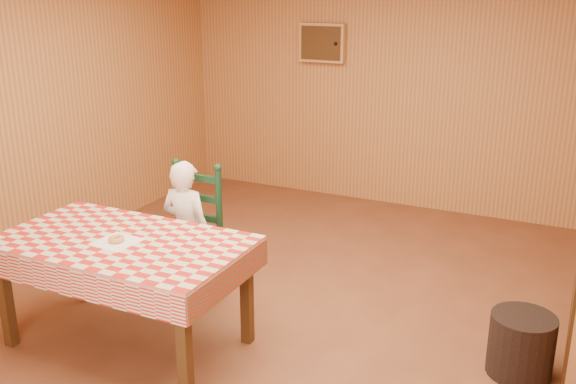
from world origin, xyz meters
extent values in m
plane|color=brown|center=(0.00, 0.00, 0.00)|extent=(6.00, 6.00, 0.00)
cube|color=#BE7F44|center=(0.00, 3.00, 1.30)|extent=(5.00, 0.10, 2.60)
cube|color=#BE7F44|center=(-2.50, 0.00, 1.30)|extent=(0.10, 6.00, 2.60)
cube|color=tan|center=(-0.90, 2.94, 1.75)|extent=(0.52, 0.08, 0.42)
cube|color=#472C13|center=(-0.90, 2.90, 1.75)|extent=(0.46, 0.02, 0.36)
sphere|color=black|center=(-0.72, 2.88, 1.75)|extent=(0.04, 0.04, 0.04)
cube|color=#472C13|center=(-0.78, -0.68, 0.72)|extent=(1.60, 0.90, 0.06)
cube|color=#472C13|center=(-1.50, -1.05, 0.34)|extent=(0.07, 0.07, 0.69)
cube|color=#472C13|center=(-0.06, -1.05, 0.34)|extent=(0.07, 0.07, 0.69)
cube|color=#472C13|center=(-1.50, -0.31, 0.34)|extent=(0.07, 0.07, 0.69)
cube|color=#472C13|center=(-0.06, -0.31, 0.34)|extent=(0.07, 0.07, 0.69)
cube|color=red|center=(-0.78, -0.68, 0.76)|extent=(1.64, 0.94, 0.02)
cube|color=red|center=(-0.78, -1.15, 0.66)|extent=(1.64, 0.02, 0.18)
cube|color=red|center=(-0.78, -0.21, 0.66)|extent=(1.64, 0.02, 0.18)
cube|color=#33612C|center=(-1.60, -0.68, 0.66)|extent=(0.02, 0.94, 0.18)
cube|color=#33612C|center=(0.04, -0.68, 0.66)|extent=(0.02, 0.94, 0.18)
cube|color=black|center=(-0.78, 0.05, 0.43)|extent=(0.44, 0.40, 0.04)
cylinder|color=black|center=(-0.97, -0.12, 0.21)|extent=(0.04, 0.04, 0.41)
cylinder|color=black|center=(-0.59, -0.12, 0.21)|extent=(0.04, 0.04, 0.41)
cylinder|color=black|center=(-0.97, 0.22, 0.21)|extent=(0.04, 0.04, 0.41)
cylinder|color=black|center=(-0.59, 0.22, 0.21)|extent=(0.04, 0.04, 0.41)
cylinder|color=black|center=(-0.97, 0.22, 0.75)|extent=(0.05, 0.05, 0.60)
sphere|color=black|center=(-0.97, 0.22, 1.05)|extent=(0.06, 0.06, 0.06)
cylinder|color=black|center=(-0.59, 0.22, 0.75)|extent=(0.05, 0.05, 0.60)
sphere|color=black|center=(-0.59, 0.22, 1.05)|extent=(0.06, 0.06, 0.06)
cube|color=black|center=(-0.78, 0.22, 0.63)|extent=(0.38, 0.03, 0.05)
cube|color=black|center=(-0.78, 0.22, 0.79)|extent=(0.38, 0.03, 0.05)
cube|color=black|center=(-0.78, 0.22, 0.95)|extent=(0.38, 0.03, 0.05)
imported|color=white|center=(-0.78, 0.05, 0.56)|extent=(0.41, 0.27, 1.12)
cube|color=white|center=(-0.78, -0.73, 0.77)|extent=(0.28, 0.28, 0.00)
torus|color=#D88E4D|center=(-0.78, -0.73, 0.79)|extent=(0.14, 0.14, 0.04)
cube|color=#472C13|center=(1.94, 0.61, 0.45)|extent=(0.02, 1.20, 0.80)
cylinder|color=black|center=(1.67, 0.10, 0.20)|extent=(0.50, 0.50, 0.40)
camera|label=1|loc=(1.88, -3.72, 2.36)|focal=40.00mm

